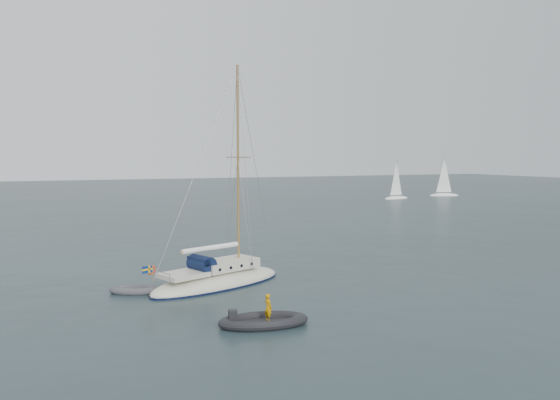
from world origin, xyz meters
name	(u,v)px	position (x,y,z in m)	size (l,w,h in m)	color
ground	(282,288)	(0.00, 0.00, 0.00)	(300.00, 300.00, 0.00)	black
sailboat	(218,268)	(-3.10, 2.03, 0.99)	(9.22, 2.76, 13.14)	beige
dinghy	(134,290)	(-7.74, 2.20, 0.17)	(2.70, 1.22, 0.39)	#4F4F54
rib	(263,320)	(-3.41, -5.82, 0.23)	(4.00, 1.82, 1.42)	black
distant_yacht_c	(444,178)	(55.55, 53.13, 3.26)	(5.77, 3.07, 7.64)	white
distant_yacht_b	(396,181)	(43.42, 50.92, 3.04)	(5.37, 2.87, 7.12)	white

